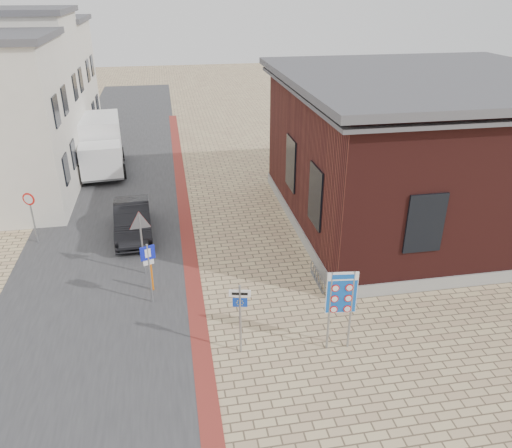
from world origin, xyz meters
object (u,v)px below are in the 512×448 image
object	(u,v)px
parking_sign	(149,264)
box_truck	(101,145)
sedan	(133,220)
border_sign	(342,294)
essen_sign	(240,309)
bollard	(152,277)

from	to	relation	value
parking_sign	box_truck	bearing A→B (deg)	80.82
sedan	border_sign	bearing A→B (deg)	-57.39
border_sign	essen_sign	world-z (taller)	border_sign
parking_sign	sedan	bearing A→B (deg)	78.10
bollard	border_sign	bearing A→B (deg)	-37.06
sedan	box_truck	xyz separation A→B (m)	(-2.16, 9.30, 0.85)
parking_sign	border_sign	bearing A→B (deg)	-52.24
parking_sign	bollard	size ratio (longest dim) A/B	2.10
parking_sign	bollard	bearing A→B (deg)	69.34
bollard	box_truck	bearing A→B (deg)	102.11
border_sign	parking_sign	distance (m)	6.69
border_sign	parking_sign	bearing A→B (deg)	154.68
sedan	parking_sign	world-z (taller)	parking_sign
border_sign	bollard	world-z (taller)	border_sign
box_truck	parking_sign	distance (m)	15.16
box_truck	essen_sign	xyz separation A→B (m)	(5.72, -18.02, -0.01)
essen_sign	box_truck	bearing A→B (deg)	119.88
essen_sign	bollard	world-z (taller)	essen_sign
box_truck	essen_sign	world-z (taller)	box_truck
sedan	bollard	distance (m)	4.84
bollard	parking_sign	bearing A→B (deg)	-90.00
sedan	box_truck	distance (m)	9.58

